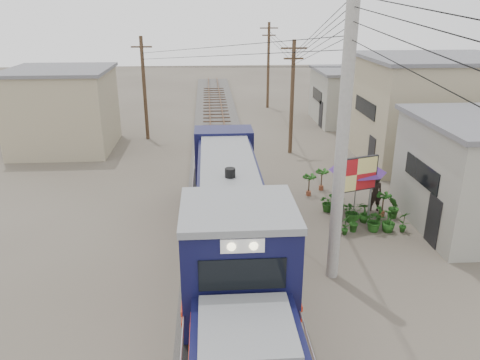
{
  "coord_description": "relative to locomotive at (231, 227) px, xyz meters",
  "views": [
    {
      "loc": [
        -0.72,
        -14.47,
        8.96
      ],
      "look_at": [
        0.54,
        3.41,
        2.2
      ],
      "focal_mm": 35.0,
      "sensor_mm": 36.0,
      "label": 1
    }
  ],
  "objects": [
    {
      "name": "ground",
      "position": [
        0.0,
        -0.03,
        -1.76
      ],
      "size": [
        120.0,
        120.0,
        0.0
      ],
      "primitive_type": "plane",
      "color": "#473F35",
      "rests_on": "ground"
    },
    {
      "name": "ballast",
      "position": [
        0.0,
        9.97,
        -1.68
      ],
      "size": [
        3.6,
        70.0,
        0.16
      ],
      "primitive_type": "cube",
      "color": "#595651",
      "rests_on": "ground"
    },
    {
      "name": "track",
      "position": [
        0.0,
        9.97,
        -1.5
      ],
      "size": [
        1.15,
        70.0,
        0.12
      ],
      "color": "#51331E",
      "rests_on": "ground"
    },
    {
      "name": "locomotive",
      "position": [
        0.0,
        0.0,
        0.0
      ],
      "size": [
        3.0,
        16.31,
        4.04
      ],
      "color": "black",
      "rests_on": "ground"
    },
    {
      "name": "utility_pole_main",
      "position": [
        3.5,
        -0.53,
        3.24
      ],
      "size": [
        0.4,
        0.4,
        10.0
      ],
      "color": "#9E9B93",
      "rests_on": "ground"
    },
    {
      "name": "wooden_pole_mid",
      "position": [
        4.5,
        13.97,
        1.92
      ],
      "size": [
        1.6,
        0.24,
        7.0
      ],
      "color": "#4C3826",
      "rests_on": "ground"
    },
    {
      "name": "wooden_pole_far",
      "position": [
        4.8,
        27.97,
        2.17
      ],
      "size": [
        1.6,
        0.24,
        7.5
      ],
      "color": "#4C3826",
      "rests_on": "ground"
    },
    {
      "name": "wooden_pole_left",
      "position": [
        -5.0,
        17.97,
        1.92
      ],
      "size": [
        1.6,
        0.24,
        7.0
      ],
      "color": "#4C3826",
      "rests_on": "ground"
    },
    {
      "name": "power_lines",
      "position": [
        -0.14,
        8.47,
        5.81
      ],
      "size": [
        9.65,
        19.0,
        3.3
      ],
      "color": "black",
      "rests_on": "ground"
    },
    {
      "name": "shophouse_mid",
      "position": [
        12.5,
        11.97,
        1.35
      ],
      "size": [
        8.4,
        7.35,
        6.2
      ],
      "color": "gray",
      "rests_on": "ground"
    },
    {
      "name": "shophouse_back",
      "position": [
        11.0,
        21.97,
        0.35
      ],
      "size": [
        6.3,
        6.3,
        4.2
      ],
      "color": "gray",
      "rests_on": "ground"
    },
    {
      "name": "shophouse_left",
      "position": [
        -10.0,
        15.97,
        0.85
      ],
      "size": [
        6.3,
        6.3,
        5.2
      ],
      "color": "gray",
      "rests_on": "ground"
    },
    {
      "name": "billboard",
      "position": [
        5.33,
        3.22,
        0.53
      ],
      "size": [
        1.96,
        0.73,
        3.12
      ],
      "rotation": [
        0.0,
        0.0,
        0.31
      ],
      "color": "#99999E",
      "rests_on": "ground"
    },
    {
      "name": "market_umbrella",
      "position": [
        5.74,
        4.31,
        0.67
      ],
      "size": [
        3.01,
        3.01,
        2.76
      ],
      "rotation": [
        0.0,
        0.0,
        -0.24
      ],
      "color": "black",
      "rests_on": "ground"
    },
    {
      "name": "vendor",
      "position": [
        6.84,
        4.79,
        -0.9
      ],
      "size": [
        0.64,
        0.43,
        1.73
      ],
      "primitive_type": "imported",
      "rotation": [
        0.0,
        0.0,
        3.16
      ],
      "color": "black",
      "rests_on": "ground"
    },
    {
      "name": "plant_nursery",
      "position": [
        5.86,
        3.52,
        -1.3
      ],
      "size": [
        3.49,
        3.17,
        1.05
      ],
      "color": "#1D4E16",
      "rests_on": "ground"
    }
  ]
}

